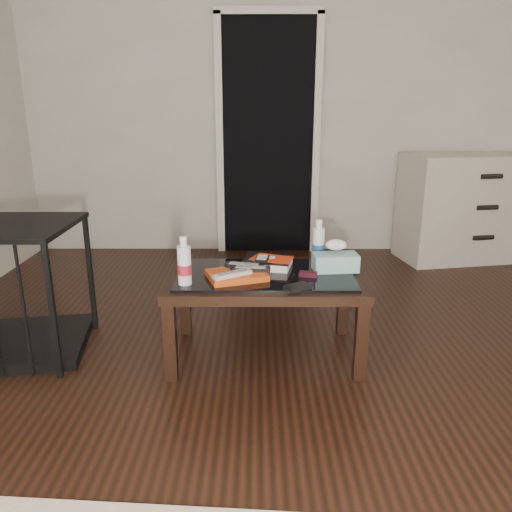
{
  "coord_description": "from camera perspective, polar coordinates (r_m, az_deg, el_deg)",
  "views": [
    {
      "loc": [
        -0.49,
        -1.98,
        1.3
      ],
      "look_at": [
        -0.5,
        0.47,
        0.55
      ],
      "focal_mm": 35.0,
      "sensor_mm": 36.0,
      "label": 1
    }
  ],
  "objects": [
    {
      "name": "remote_black_front",
      "position": [
        2.51,
        -0.63,
        -1.46
      ],
      "size": [
        0.2,
        0.06,
        0.02
      ],
      "primitive_type": "cube",
      "rotation": [
        0.0,
        0.0,
        -0.05
      ],
      "color": "black",
      "rests_on": "magazines"
    },
    {
      "name": "coffee_table",
      "position": [
        2.6,
        1.03,
        -3.32
      ],
      "size": [
        1.0,
        0.6,
        0.46
      ],
      "color": "black",
      "rests_on": "ground"
    },
    {
      "name": "remote_silver",
      "position": [
        2.44,
        -2.74,
        -2.06
      ],
      "size": [
        0.2,
        0.15,
        0.02
      ],
      "primitive_type": "cube",
      "rotation": [
        0.0,
        0.0,
        0.57
      ],
      "color": "silver",
      "rests_on": "magazines"
    },
    {
      "name": "magazines",
      "position": [
        2.5,
        -2.22,
        -2.21
      ],
      "size": [
        0.33,
        0.29,
        0.03
      ],
      "primitive_type": "cube",
      "rotation": [
        0.0,
        0.0,
        0.32
      ],
      "color": "#C04312",
      "rests_on": "coffee_table"
    },
    {
      "name": "dresser",
      "position": [
        4.67,
        23.56,
        5.13
      ],
      "size": [
        1.27,
        0.7,
        0.9
      ],
      "rotation": [
        0.0,
        0.0,
        0.18
      ],
      "color": "beige",
      "rests_on": "ground"
    },
    {
      "name": "water_bottle_right",
      "position": [
        2.75,
        7.17,
        1.73
      ],
      "size": [
        0.08,
        0.08,
        0.24
      ],
      "primitive_type": "cylinder",
      "rotation": [
        0.0,
        0.0,
        0.21
      ],
      "color": "white",
      "rests_on": "coffee_table"
    },
    {
      "name": "wallet",
      "position": [
        2.36,
        4.77,
        -3.56
      ],
      "size": [
        0.14,
        0.12,
        0.02
      ],
      "primitive_type": "cube",
      "rotation": [
        0.0,
        0.0,
        0.52
      ],
      "color": "black",
      "rests_on": "coffee_table"
    },
    {
      "name": "tissue_box",
      "position": [
        2.64,
        9.05,
        -0.7
      ],
      "size": [
        0.24,
        0.14,
        0.09
      ],
      "primitive_type": "cube",
      "rotation": [
        0.0,
        0.0,
        0.1
      ],
      "color": "teal",
      "rests_on": "coffee_table"
    },
    {
      "name": "textbook",
      "position": [
        2.67,
        1.37,
        -0.73
      ],
      "size": [
        0.29,
        0.25,
        0.05
      ],
      "primitive_type": "cube",
      "rotation": [
        0.0,
        0.0,
        -0.21
      ],
      "color": "black",
      "rests_on": "coffee_table"
    },
    {
      "name": "doorway",
      "position": [
        4.45,
        1.39,
        13.47
      ],
      "size": [
        0.9,
        0.08,
        2.07
      ],
      "color": "black",
      "rests_on": "ground"
    },
    {
      "name": "flip_phone",
      "position": [
        2.54,
        5.99,
        -2.08
      ],
      "size": [
        0.1,
        0.07,
        0.02
      ],
      "primitive_type": "cube",
      "rotation": [
        0.0,
        0.0,
        -0.25
      ],
      "color": "black",
      "rests_on": "coffee_table"
    },
    {
      "name": "water_bottle_left",
      "position": [
        2.41,
        -8.21,
        -0.52
      ],
      "size": [
        0.08,
        0.08,
        0.24
      ],
      "primitive_type": "cylinder",
      "rotation": [
        0.0,
        0.0,
        -0.2
      ],
      "color": "white",
      "rests_on": "coffee_table"
    },
    {
      "name": "ipod",
      "position": [
        2.62,
        0.72,
        -0.27
      ],
      "size": [
        0.08,
        0.11,
        0.02
      ],
      "primitive_type": "cube",
      "rotation": [
        0.0,
        0.0,
        -0.16
      ],
      "color": "black",
      "rests_on": "dvd_mailers"
    },
    {
      "name": "dvd_mailers",
      "position": [
        2.66,
        1.64,
        -0.23
      ],
      "size": [
        0.23,
        0.2,
        0.01
      ],
      "primitive_type": "cube",
      "rotation": [
        0.0,
        0.0,
        -0.45
      ],
      "color": "red",
      "rests_on": "textbook"
    },
    {
      "name": "ground",
      "position": [
        2.42,
        12.38,
        -15.96
      ],
      "size": [
        5.0,
        5.0,
        0.0
      ],
      "primitive_type": "plane",
      "color": "black",
      "rests_on": "ground"
    },
    {
      "name": "remote_black_back",
      "position": [
        2.57,
        -1.39,
        -1.08
      ],
      "size": [
        0.21,
        0.09,
        0.02
      ],
      "primitive_type": "cube",
      "rotation": [
        0.0,
        0.0,
        -0.23
      ],
      "color": "black",
      "rests_on": "magazines"
    },
    {
      "name": "room_shell",
      "position": [
        2.06,
        15.51,
        25.38
      ],
      "size": [
        5.0,
        5.0,
        5.0
      ],
      "color": "silver",
      "rests_on": "ground"
    }
  ]
}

